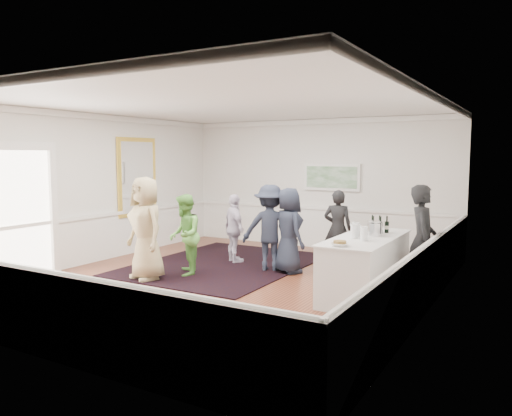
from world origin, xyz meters
The scene contains 23 objects.
floor centered at (0.00, 0.00, 0.00)m, with size 8.00×8.00×0.00m, color brown.
ceiling centered at (0.00, 0.00, 3.20)m, with size 7.00×8.00×0.02m, color white.
wall_left centered at (-3.50, 0.00, 1.60)m, with size 0.02×8.00×3.20m, color white.
wall_right centered at (3.50, 0.00, 1.60)m, with size 0.02×8.00×3.20m, color white.
wall_back centered at (0.00, 4.00, 1.60)m, with size 7.00×0.02×3.20m, color white.
wall_front centered at (0.00, -4.00, 1.60)m, with size 7.00×0.02×3.20m, color white.
wainscoting centered at (0.00, 0.00, 0.50)m, with size 7.00×8.00×1.00m, color white, non-canonical shape.
mirror centered at (-3.45, 1.30, 1.80)m, with size 0.05×1.25×1.85m.
doorway centered at (-3.45, -1.90, 1.42)m, with size 0.10×1.78×2.56m.
landscape_painting centered at (0.40, 3.95, 1.78)m, with size 1.44×0.06×0.66m.
area_rug centered at (-0.90, 1.13, 0.01)m, with size 3.22×4.22×0.02m, color black.
serving_table centered at (2.42, 0.37, 0.49)m, with size 0.91×2.41×0.98m.
bartender centered at (3.20, 0.94, 0.91)m, with size 0.67×0.44×1.83m, color black.
guest_tan centered at (-1.44, -0.64, 0.96)m, with size 0.94×0.61×1.92m, color tan.
guest_green centered at (-1.04, 0.00, 0.78)m, with size 0.76×0.59×1.57m, color #5EA943.
guest_lilac centered at (-0.82, 1.44, 0.74)m, with size 0.87×0.36×1.48m, color silver.
guest_dark_a centered at (0.21, 1.15, 0.86)m, with size 1.12×0.64×1.73m, color #1C212F.
guest_dark_b centered at (1.26, 2.15, 0.80)m, with size 0.59×0.38×1.61m, color black.
guest_navy centered at (0.61, 1.18, 0.84)m, with size 0.82×0.53×1.68m, color #1C212F.
wine_bottles centered at (2.46, 0.92, 1.13)m, with size 0.33×0.22×0.31m.
juice_pitchers centered at (2.35, 0.17, 1.10)m, with size 0.36×0.46×0.24m.
ice_bucket centered at (2.50, 0.58, 1.09)m, with size 0.26×0.26×0.24m, color silver.
nut_bowl centered at (2.34, -0.63, 1.01)m, with size 0.26×0.26×0.08m.
Camera 1 is at (4.90, -7.52, 2.30)m, focal length 35.00 mm.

